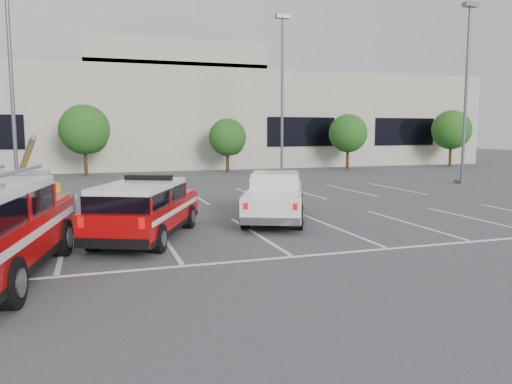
% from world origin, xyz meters
% --- Properties ---
extents(ground, '(120.00, 120.00, 0.00)m').
position_xyz_m(ground, '(0.00, 0.00, 0.00)').
color(ground, '#3C3C3F').
rests_on(ground, ground).
extents(stall_markings, '(23.00, 15.00, 0.01)m').
position_xyz_m(stall_markings, '(0.00, 4.50, 0.01)').
color(stall_markings, silver).
rests_on(stall_markings, ground).
extents(convention_building, '(60.00, 16.99, 13.20)m').
position_xyz_m(convention_building, '(0.18, 31.86, 4.72)').
color(convention_building, '#B9AF9D').
rests_on(convention_building, ground).
extents(tree_mid_left, '(3.37, 3.37, 4.85)m').
position_xyz_m(tree_mid_left, '(-4.91, 22.05, 3.04)').
color(tree_mid_left, '#3F2B19').
rests_on(tree_mid_left, ground).
extents(tree_mid_right, '(2.77, 2.77, 3.99)m').
position_xyz_m(tree_mid_right, '(5.09, 22.05, 2.50)').
color(tree_mid_right, '#3F2B19').
rests_on(tree_mid_right, ground).
extents(tree_right, '(3.07, 3.07, 4.42)m').
position_xyz_m(tree_right, '(15.09, 22.05, 2.77)').
color(tree_right, '#3F2B19').
rests_on(tree_right, ground).
extents(tree_far_right, '(3.37, 3.37, 4.85)m').
position_xyz_m(tree_far_right, '(25.09, 22.05, 3.04)').
color(tree_far_right, '#3F2B19').
rests_on(tree_far_right, ground).
extents(light_pole_left, '(0.90, 0.60, 10.24)m').
position_xyz_m(light_pole_left, '(-8.00, 12.00, 5.19)').
color(light_pole_left, '#59595E').
rests_on(light_pole_left, ground).
extents(light_pole_mid, '(0.90, 0.60, 10.24)m').
position_xyz_m(light_pole_mid, '(7.00, 16.00, 5.19)').
color(light_pole_mid, '#59595E').
rests_on(light_pole_mid, ground).
extents(light_pole_right, '(0.90, 0.60, 10.24)m').
position_xyz_m(light_pole_right, '(16.00, 10.00, 5.19)').
color(light_pole_right, '#59595E').
rests_on(light_pole_right, ground).
extents(fire_chief_suv, '(3.78, 5.42, 1.80)m').
position_xyz_m(fire_chief_suv, '(-3.21, 0.35, 0.73)').
color(fire_chief_suv, '#9C0708').
rests_on(fire_chief_suv, ground).
extents(white_pickup, '(3.75, 5.56, 1.62)m').
position_xyz_m(white_pickup, '(1.38, 2.14, 0.64)').
color(white_pickup, silver).
rests_on(white_pickup, ground).
extents(utility_rig, '(3.08, 4.06, 2.95)m').
position_xyz_m(utility_rig, '(-6.74, 4.80, 0.59)').
color(utility_rig, '#59595E').
rests_on(utility_rig, ground).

